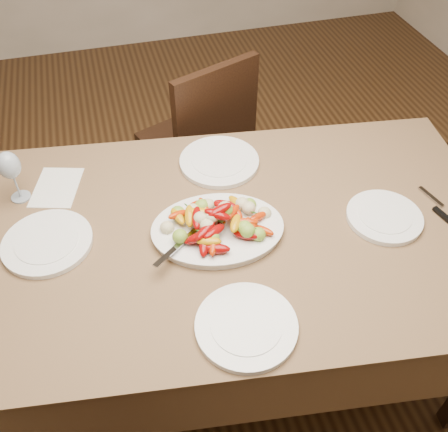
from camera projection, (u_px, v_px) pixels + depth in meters
floor at (212, 367)px, 2.10m from camera, size 6.00×6.00×0.00m
dining_table at (224, 298)px, 1.89m from camera, size 1.96×1.28×0.76m
chair_far at (194, 141)px, 2.42m from camera, size 0.55×0.55×0.95m
serving_platter at (218, 230)px, 1.60m from camera, size 0.45×0.36×0.02m
roasted_vegetables at (217, 218)px, 1.56m from camera, size 0.37×0.27×0.09m
serving_spoon at (198, 233)px, 1.54m from camera, size 0.23×0.25×0.03m
plate_left at (47, 243)px, 1.57m from camera, size 0.28×0.28×0.02m
plate_right at (384, 217)px, 1.65m from camera, size 0.25×0.25×0.02m
plate_far at (219, 162)px, 1.85m from camera, size 0.29×0.29×0.02m
plate_near at (246, 326)px, 1.35m from camera, size 0.28×0.28×0.02m
wine_glass at (12, 175)px, 1.65m from camera, size 0.08×0.08×0.20m
menu_card at (57, 187)px, 1.76m from camera, size 0.20×0.24×0.00m
table_knife at (438, 208)px, 1.68m from camera, size 0.06×0.20×0.01m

